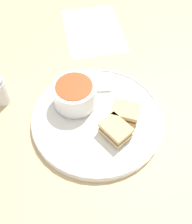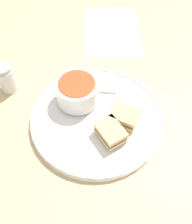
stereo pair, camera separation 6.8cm
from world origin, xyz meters
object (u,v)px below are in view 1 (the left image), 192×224
soup_bowl (74,94)px  spoon (81,91)px  sandwich_half_far (124,112)px  sandwich_half_near (115,130)px

soup_bowl → spoon: soup_bowl is taller
soup_bowl → spoon: 0.05m
spoon → sandwich_half_far: 0.14m
sandwich_half_far → soup_bowl: bearing=160.6°
sandwich_half_near → sandwich_half_far: bearing=63.9°
soup_bowl → sandwich_half_far: (0.13, -0.05, -0.02)m
sandwich_half_near → spoon: bearing=123.4°
sandwich_half_far → sandwich_half_near: bearing=-116.1°
soup_bowl → sandwich_half_far: 0.14m
sandwich_half_near → sandwich_half_far: size_ratio=1.07×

